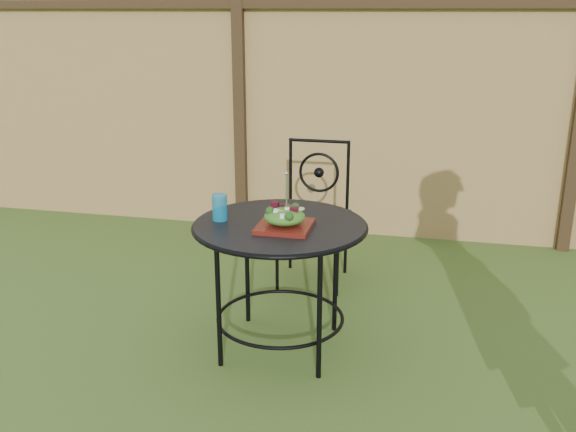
{
  "coord_description": "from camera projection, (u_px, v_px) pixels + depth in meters",
  "views": [
    {
      "loc": [
        0.24,
        -2.9,
        1.79
      ],
      "look_at": [
        -0.47,
        0.24,
        0.75
      ],
      "focal_mm": 40.0,
      "sensor_mm": 36.0,
      "label": 1
    }
  ],
  "objects": [
    {
      "name": "ground",
      "position": [
        366.0,
        375.0,
        3.29
      ],
      "size": [
        60.0,
        60.0,
        0.0
      ],
      "primitive_type": "plane",
      "color": "#284817",
      "rests_on": "ground"
    },
    {
      "name": "patio_chair",
      "position": [
        315.0,
        209.0,
        4.33
      ],
      "size": [
        0.46,
        0.46,
        0.95
      ],
      "color": "black",
      "rests_on": "ground"
    },
    {
      "name": "patio_table",
      "position": [
        280.0,
        248.0,
        3.39
      ],
      "size": [
        0.92,
        0.92,
        0.72
      ],
      "color": "black",
      "rests_on": "ground"
    },
    {
      "name": "salad",
      "position": [
        285.0,
        217.0,
        3.24
      ],
      "size": [
        0.21,
        0.21,
        0.08
      ],
      "primitive_type": "ellipsoid",
      "color": "#235614",
      "rests_on": "salad_plate"
    },
    {
      "name": "drinking_glass",
      "position": [
        220.0,
        207.0,
        3.38
      ],
      "size": [
        0.08,
        0.08,
        0.14
      ],
      "primitive_type": "cylinder",
      "color": "#0D76A2",
      "rests_on": "patio_table"
    },
    {
      "name": "fork",
      "position": [
        286.0,
        192.0,
        3.2
      ],
      "size": [
        0.01,
        0.01,
        0.18
      ],
      "primitive_type": "cylinder",
      "color": "silver",
      "rests_on": "salad"
    },
    {
      "name": "fence",
      "position": [
        400.0,
        122.0,
        5.04
      ],
      "size": [
        8.0,
        0.12,
        1.9
      ],
      "color": "tan",
      "rests_on": "ground"
    },
    {
      "name": "salad_plate",
      "position": [
        285.0,
        226.0,
        3.26
      ],
      "size": [
        0.27,
        0.27,
        0.02
      ],
      "primitive_type": "cube",
      "color": "#480A0F",
      "rests_on": "patio_table"
    }
  ]
}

